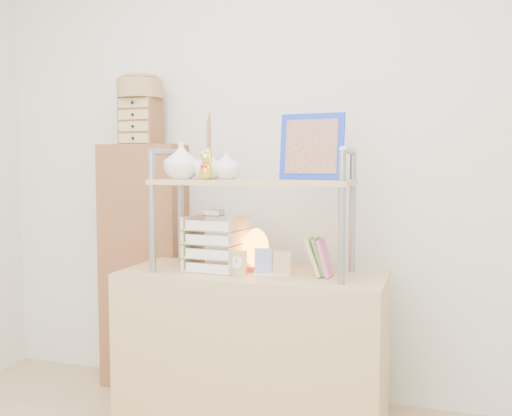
{
  "coord_description": "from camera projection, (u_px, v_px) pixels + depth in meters",
  "views": [
    {
      "loc": [
        0.8,
        -1.25,
        1.24
      ],
      "look_at": [
        0.02,
        1.2,
        1.04
      ],
      "focal_mm": 40.0,
      "sensor_mm": 36.0,
      "label": 1
    }
  ],
  "objects": [
    {
      "name": "room_shell",
      "position": [
        172.0,
        18.0,
        1.77
      ],
      "size": [
        3.42,
        3.41,
        2.61
      ],
      "color": "silver",
      "rests_on": "ground"
    },
    {
      "name": "desk",
      "position": [
        253.0,
        352.0,
        2.64
      ],
      "size": [
        1.2,
        0.5,
        0.75
      ],
      "primitive_type": "cube",
      "color": "tan",
      "rests_on": "ground"
    },
    {
      "name": "cabinet",
      "position": [
        145.0,
        265.0,
        3.2
      ],
      "size": [
        0.46,
        0.26,
        1.35
      ],
      "primitive_type": "cube",
      "rotation": [
        0.0,
        0.0,
        0.04
      ],
      "color": "brown",
      "rests_on": "ground"
    },
    {
      "name": "hutch",
      "position": [
        236.0,
        175.0,
        2.61
      ],
      "size": [
        0.9,
        0.34,
        0.72
      ],
      "color": "gray",
      "rests_on": "desk"
    },
    {
      "name": "letter_tray",
      "position": [
        215.0,
        247.0,
        2.62
      ],
      "size": [
        0.25,
        0.24,
        0.28
      ],
      "color": "tan",
      "rests_on": "desk"
    },
    {
      "name": "salt_lamp",
      "position": [
        256.0,
        249.0,
        2.63
      ],
      "size": [
        0.13,
        0.12,
        0.2
      ],
      "color": "brown",
      "rests_on": "desk"
    },
    {
      "name": "desk_clock",
      "position": [
        238.0,
        263.0,
        2.53
      ],
      "size": [
        0.08,
        0.04,
        0.11
      ],
      "color": "tan",
      "rests_on": "desk"
    },
    {
      "name": "postcard_stand",
      "position": [
        272.0,
        267.0,
        2.54
      ],
      "size": [
        0.17,
        0.09,
        0.12
      ],
      "color": "white",
      "rests_on": "desk"
    },
    {
      "name": "drawer_chest",
      "position": [
        140.0,
        122.0,
        3.11
      ],
      "size": [
        0.2,
        0.16,
        0.25
      ],
      "color": "brown",
      "rests_on": "cabinet"
    },
    {
      "name": "woven_basket",
      "position": [
        140.0,
        89.0,
        3.1
      ],
      "size": [
        0.25,
        0.25,
        0.1
      ],
      "primitive_type": "cylinder",
      "color": "olive",
      "rests_on": "drawer_chest"
    }
  ]
}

